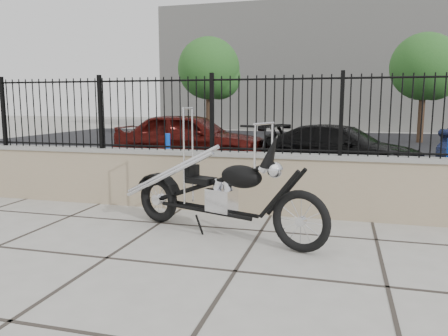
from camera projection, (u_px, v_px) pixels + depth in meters
name	position (u px, v px, depth m)	size (l,w,h in m)	color
ground_plane	(235.00, 271.00, 4.55)	(90.00, 90.00, 0.00)	#99968E
parking_lot	(314.00, 149.00, 16.48)	(30.00, 30.00, 0.00)	black
retaining_wall	(273.00, 184.00, 6.87)	(14.00, 0.36, 0.96)	gray
iron_fence	(274.00, 115.00, 6.71)	(14.00, 0.08, 1.20)	black
background_building	(329.00, 69.00, 29.25)	(22.00, 6.00, 8.00)	beige
chopper_motorcycle	(218.00, 171.00, 5.70)	(2.86, 0.50, 1.71)	black
car_red	(191.00, 138.00, 12.46)	(1.75, 4.35, 1.48)	#3D0B08
car_black	(341.00, 149.00, 10.96)	(1.66, 4.08, 1.19)	black
bollard_a	(168.00, 157.00, 9.74)	(0.13, 0.13, 1.07)	#0D23C5
tree_left	(209.00, 66.00, 20.83)	(2.96, 2.96, 4.99)	#382619
tree_right	(425.00, 64.00, 18.76)	(2.88, 2.88, 4.86)	#382619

